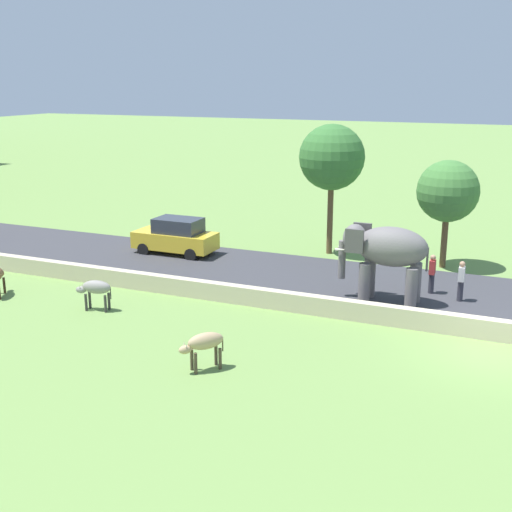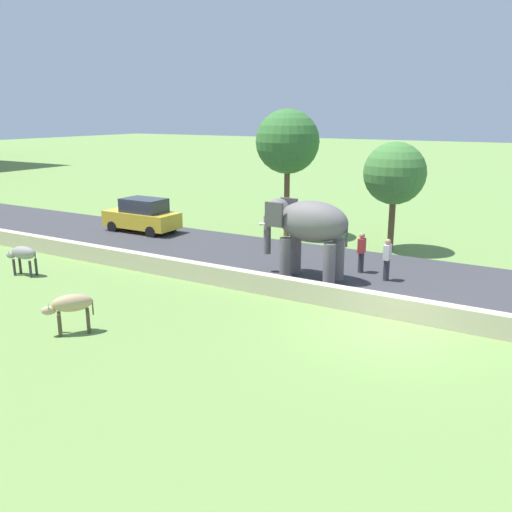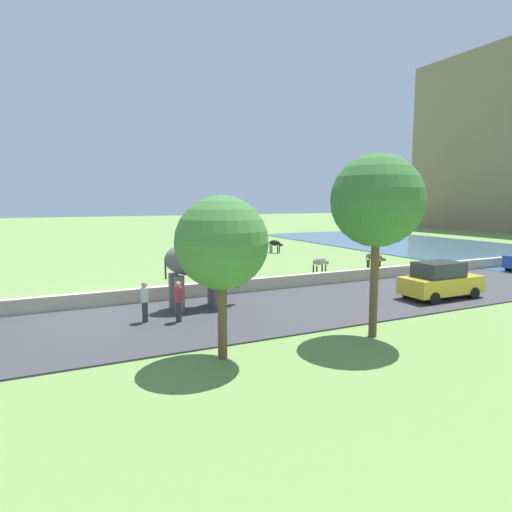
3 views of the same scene
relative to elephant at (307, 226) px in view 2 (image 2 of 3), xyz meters
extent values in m
plane|color=#6B8E47|center=(-3.42, -4.16, -2.04)|extent=(220.00, 220.00, 0.00)
cube|color=#38383D|center=(1.58, 15.84, -2.01)|extent=(7.00, 120.00, 0.06)
cube|color=beige|center=(-2.22, 13.84, -1.69)|extent=(0.40, 110.00, 0.70)
ellipsoid|color=slate|center=(0.00, -0.22, 0.20)|extent=(1.41, 2.70, 1.50)
cylinder|color=slate|center=(-0.42, 0.65, -1.24)|extent=(0.44, 0.44, 1.60)
cylinder|color=slate|center=(0.42, 0.65, -1.24)|extent=(0.44, 0.44, 1.60)
cylinder|color=slate|center=(-0.42, -1.10, -1.24)|extent=(0.44, 0.44, 1.60)
cylinder|color=slate|center=(0.42, -1.10, -1.24)|extent=(0.44, 0.44, 1.60)
ellipsoid|color=slate|center=(0.00, 1.19, 0.39)|extent=(1.00, 0.90, 1.10)
cube|color=#504C4C|center=(-0.60, 1.06, 0.43)|extent=(0.12, 0.70, 0.90)
cube|color=#504C4C|center=(0.60, 1.06, 0.43)|extent=(0.12, 0.70, 0.90)
cylinder|color=slate|center=(0.00, 1.67, -0.50)|extent=(0.28, 0.28, 1.50)
cone|color=silver|center=(-0.22, 1.60, -0.05)|extent=(0.12, 0.56, 0.17)
cone|color=silver|center=(0.22, 1.60, -0.05)|extent=(0.12, 0.56, 0.17)
cylinder|color=#504C4C|center=(0.00, -1.55, -0.15)|extent=(0.08, 0.08, 0.90)
cylinder|color=#33333D|center=(1.74, -1.51, -1.61)|extent=(0.22, 0.22, 0.85)
cube|color=#B73333|center=(1.74, -1.51, -0.91)|extent=(0.36, 0.22, 0.56)
sphere|color=tan|center=(1.74, -1.51, -0.52)|extent=(0.22, 0.22, 0.22)
cylinder|color=#33333D|center=(1.22, -2.68, -1.61)|extent=(0.22, 0.22, 0.85)
cube|color=silver|center=(1.22, -2.68, -0.91)|extent=(0.36, 0.22, 0.56)
sphere|color=tan|center=(1.22, -2.68, -0.52)|extent=(0.22, 0.22, 0.22)
cube|color=gold|center=(3.15, 10.91, -1.34)|extent=(1.71, 4.00, 0.80)
cube|color=#2D333D|center=(3.15, 10.71, -0.59)|extent=(1.45, 2.20, 0.70)
cylinder|color=black|center=(2.35, 12.22, -1.74)|extent=(0.18, 0.60, 0.60)
cylinder|color=black|center=(3.96, 12.21, -1.74)|extent=(0.18, 0.60, 0.60)
cylinder|color=black|center=(2.34, 9.62, -1.74)|extent=(0.18, 0.60, 0.60)
cylinder|color=black|center=(3.95, 9.61, -1.74)|extent=(0.18, 0.60, 0.60)
ellipsoid|color=tan|center=(-7.99, 3.45, -1.14)|extent=(1.12, 1.05, 0.50)
cylinder|color=#493D2C|center=(-8.38, 3.58, -1.71)|extent=(0.10, 0.10, 0.65)
cylinder|color=#493D2C|center=(-8.18, 3.81, -1.71)|extent=(0.10, 0.10, 0.65)
cylinder|color=#493D2C|center=(-7.79, 3.08, -1.71)|extent=(0.10, 0.10, 0.65)
cylinder|color=#493D2C|center=(-7.59, 3.31, -1.71)|extent=(0.10, 0.10, 0.65)
ellipsoid|color=tan|center=(-8.47, 3.86, -1.29)|extent=(0.46, 0.44, 0.26)
cone|color=beige|center=(-8.53, 3.79, -1.12)|extent=(0.04, 0.04, 0.12)
cone|color=beige|center=(-8.41, 3.93, -1.12)|extent=(0.04, 0.04, 0.12)
cylinder|color=#493D2C|center=(-7.58, 3.10, -1.34)|extent=(0.04, 0.04, 0.45)
ellipsoid|color=gray|center=(-5.00, 9.50, -1.14)|extent=(0.64, 1.16, 0.50)
cylinder|color=#373533|center=(-5.22, 9.85, -1.71)|extent=(0.10, 0.10, 0.65)
cylinder|color=#373533|center=(-4.92, 9.91, -1.71)|extent=(0.10, 0.10, 0.65)
cylinder|color=#373533|center=(-5.08, 9.09, -1.71)|extent=(0.10, 0.10, 0.65)
cylinder|color=#373533|center=(-4.78, 9.15, -1.71)|extent=(0.10, 0.10, 0.65)
ellipsoid|color=gray|center=(-5.12, 10.12, -1.29)|extent=(0.31, 0.44, 0.26)
cone|color=beige|center=(-5.20, 10.10, -1.12)|extent=(0.04, 0.04, 0.12)
cone|color=beige|center=(-5.03, 10.14, -1.12)|extent=(0.04, 0.04, 0.12)
cylinder|color=#373533|center=(-4.90, 8.97, -1.34)|extent=(0.04, 0.04, 0.45)
cylinder|color=brown|center=(5.98, -1.37, -0.77)|extent=(0.28, 0.28, 2.53)
sphere|color=#427A38|center=(5.98, -1.37, 1.45)|extent=(2.74, 2.74, 2.74)
cylinder|color=brown|center=(6.28, 4.09, -0.24)|extent=(0.28, 0.28, 3.60)
sphere|color=#387033|center=(6.28, 4.09, 2.66)|extent=(3.12, 3.12, 3.12)
camera|label=1|loc=(-23.88, -4.99, 6.28)|focal=46.38mm
camera|label=2|loc=(-17.80, -8.32, 4.03)|focal=38.27mm
camera|label=3|loc=(17.79, -5.98, 2.68)|focal=30.74mm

